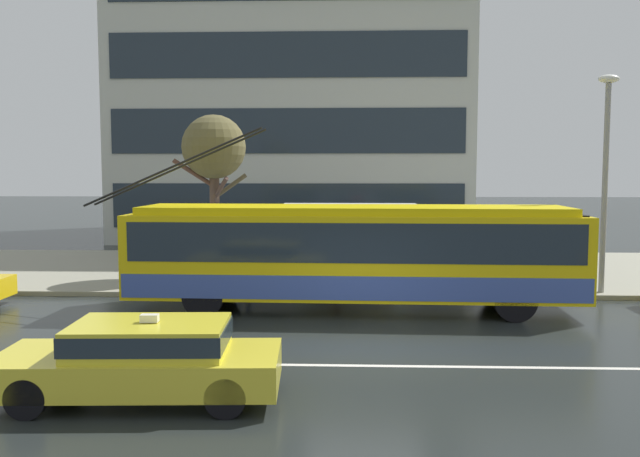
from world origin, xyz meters
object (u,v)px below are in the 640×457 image
Objects in this scene: street_lamp at (606,164)px; pedestrian_approaching_curb at (368,229)px; trolleybus at (354,253)px; pedestrian_walking_past at (215,230)px; taxi_oncoming_near at (144,357)px; street_tree_bare at (214,150)px; bus_shelter at (350,223)px; pedestrian_at_shelter at (337,230)px; pedestrian_waiting_by_pole at (248,234)px.

pedestrian_approaching_curb is at bearing 162.84° from street_lamp.
trolleybus is 6.31m from pedestrian_walking_past.
pedestrian_walking_past is at bearing 95.41° from taxi_oncoming_near.
street_tree_bare is (-11.83, 2.74, 0.49)m from street_lamp.
bus_shelter is 7.65m from street_lamp.
trolleybus is at bearing -88.62° from bus_shelter.
pedestrian_walking_past is 0.31× the size of street_lamp.
trolleybus is at bearing -44.39° from pedestrian_walking_past.
bus_shelter reaches higher than pedestrian_approaching_curb.
bus_shelter is at bearing 91.38° from trolleybus.
taxi_oncoming_near is 2.27× the size of pedestrian_at_shelter.
pedestrian_waiting_by_pole is at bearing -45.06° from pedestrian_walking_past.
taxi_oncoming_near is 1.08× the size of bus_shelter.
taxi_oncoming_near is at bearing -90.95° from pedestrian_waiting_by_pole.
pedestrian_walking_past is (-1.08, 11.43, 0.99)m from taxi_oncoming_near.
street_tree_bare reaches higher than pedestrian_waiting_by_pole.
pedestrian_waiting_by_pole is 0.36× the size of street_tree_bare.
trolleybus is 2.85× the size of taxi_oncoming_near.
street_tree_bare is at bearing 103.10° from pedestrian_walking_past.
taxi_oncoming_near is at bearing -84.30° from street_tree_bare.
street_tree_bare is (-4.53, 1.37, 2.33)m from bus_shelter.
pedestrian_waiting_by_pole is 0.31× the size of street_lamp.
pedestrian_walking_past is at bearing 173.52° from pedestrian_at_shelter.
street_tree_bare is at bearing 163.13° from bus_shelter.
pedestrian_waiting_by_pole is at bearing -174.31° from bus_shelter.
bus_shelter is at bearing 72.32° from taxi_oncoming_near.
taxi_oncoming_near is 10.22m from pedestrian_waiting_by_pole.
taxi_oncoming_near is 11.09m from bus_shelter.
street_lamp reaches higher than pedestrian_waiting_by_pole.
pedestrian_waiting_by_pole is at bearing 174.26° from street_lamp.
pedestrian_approaching_curb is 1.01× the size of pedestrian_walking_past.
taxi_oncoming_near is at bearing -107.68° from bus_shelter.
trolleybus is 7.87m from street_lamp.
bus_shelter is (3.34, 10.49, 1.32)m from taxi_oncoming_near.
pedestrian_approaching_curb is (1.01, 0.22, 0.02)m from pedestrian_at_shelter.
trolleybus reaches higher than bus_shelter.
trolleybus reaches higher than pedestrian_approaching_curb.
pedestrian_at_shelter is 1.04× the size of pedestrian_waiting_by_pole.
street_tree_bare is (-5.13, 0.68, 2.57)m from pedestrian_approaching_curb.
street_tree_bare is (-4.13, 0.89, 2.59)m from pedestrian_at_shelter.
pedestrian_approaching_curb reaches higher than pedestrian_waiting_by_pole.
taxi_oncoming_near is at bearing -84.59° from pedestrian_walking_past.
street_lamp reaches higher than bus_shelter.
pedestrian_approaching_curb is 0.32× the size of street_lamp.
taxi_oncoming_near is 0.73× the size of street_lamp.
pedestrian_at_shelter is 1.02× the size of pedestrian_walking_past.
pedestrian_walking_past is at bearing -76.90° from street_tree_bare.
bus_shelter reaches higher than pedestrian_waiting_by_pole.
street_lamp reaches higher than pedestrian_at_shelter.
pedestrian_walking_past is 2.69m from street_tree_bare.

